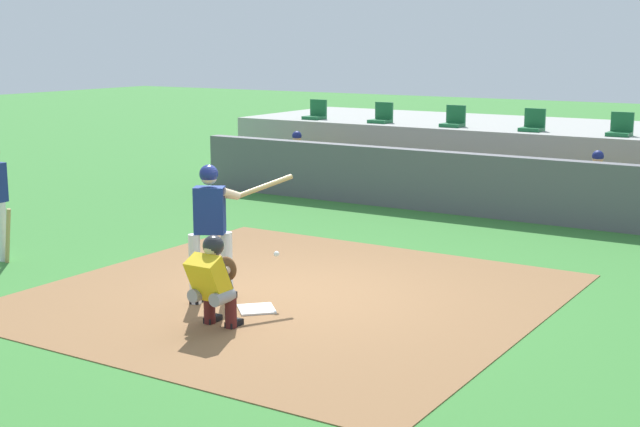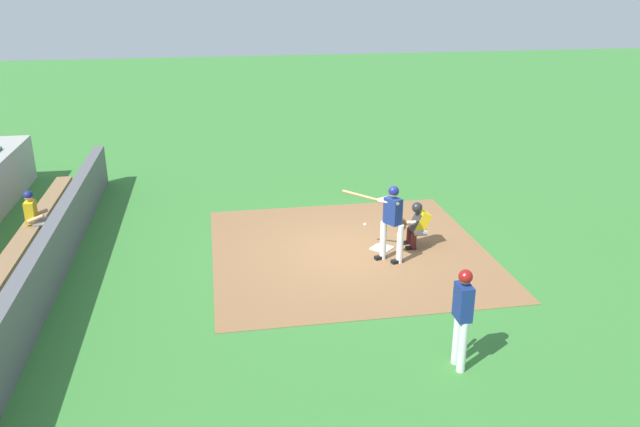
# 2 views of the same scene
# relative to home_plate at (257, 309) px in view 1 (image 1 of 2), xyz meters

# --- Properties ---
(ground_plane) EXTENTS (80.00, 80.00, 0.00)m
(ground_plane) POSITION_rel_home_plate_xyz_m (0.00, 0.80, -0.02)
(ground_plane) COLOR #387A33
(dirt_infield) EXTENTS (6.40, 6.40, 0.01)m
(dirt_infield) POSITION_rel_home_plate_xyz_m (0.00, 0.80, -0.02)
(dirt_infield) COLOR olive
(dirt_infield) RESTS_ON ground
(home_plate) EXTENTS (0.62, 0.62, 0.02)m
(home_plate) POSITION_rel_home_plate_xyz_m (0.00, 0.00, 0.00)
(home_plate) COLOR white
(home_plate) RESTS_ON dirt_infield
(batter_at_plate) EXTENTS (0.83, 1.29, 1.80)m
(batter_at_plate) POSITION_rel_home_plate_xyz_m (-0.68, 0.01, 1.01)
(batter_at_plate) COLOR silver
(batter_at_plate) RESTS_ON ground
(catcher_crouched) EXTENTS (0.48, 1.61, 1.13)m
(catcher_crouched) POSITION_rel_home_plate_xyz_m (-0.01, -0.82, 0.58)
(catcher_crouched) COLOR gray
(catcher_crouched) RESTS_ON ground
(dugout_wall) EXTENTS (13.00, 0.30, 1.20)m
(dugout_wall) POSITION_rel_home_plate_xyz_m (0.00, 7.30, 0.58)
(dugout_wall) COLOR #59595E
(dugout_wall) RESTS_ON ground
(dugout_bench) EXTENTS (11.80, 0.44, 0.45)m
(dugout_bench) POSITION_rel_home_plate_xyz_m (0.00, 8.30, 0.20)
(dugout_bench) COLOR olive
(dugout_bench) RESTS_ON ground
(dugout_player_0) EXTENTS (0.49, 0.70, 1.30)m
(dugout_player_0) POSITION_rel_home_plate_xyz_m (-4.88, 8.14, 0.65)
(dugout_player_0) COLOR #939399
(dugout_player_0) RESTS_ON ground
(dugout_player_1) EXTENTS (0.49, 0.70, 1.30)m
(dugout_player_1) POSITION_rel_home_plate_xyz_m (1.94, 8.14, 0.65)
(dugout_player_1) COLOR #939399
(dugout_player_1) RESTS_ON ground
(stands_platform) EXTENTS (15.00, 4.40, 1.40)m
(stands_platform) POSITION_rel_home_plate_xyz_m (0.00, 11.70, 0.68)
(stands_platform) COLOR #9E9E99
(stands_platform) RESTS_ON ground
(stadium_seat_0) EXTENTS (0.46, 0.46, 0.48)m
(stadium_seat_0) POSITION_rel_home_plate_xyz_m (-5.57, 10.18, 1.51)
(stadium_seat_0) COLOR #196033
(stadium_seat_0) RESTS_ON stands_platform
(stadium_seat_1) EXTENTS (0.46, 0.46, 0.48)m
(stadium_seat_1) POSITION_rel_home_plate_xyz_m (-3.71, 10.18, 1.51)
(stadium_seat_1) COLOR #196033
(stadium_seat_1) RESTS_ON stands_platform
(stadium_seat_2) EXTENTS (0.46, 0.46, 0.48)m
(stadium_seat_2) POSITION_rel_home_plate_xyz_m (-1.86, 10.18, 1.51)
(stadium_seat_2) COLOR #196033
(stadium_seat_2) RESTS_ON stands_platform
(stadium_seat_3) EXTENTS (0.46, 0.46, 0.48)m
(stadium_seat_3) POSITION_rel_home_plate_xyz_m (0.00, 10.18, 1.51)
(stadium_seat_3) COLOR #196033
(stadium_seat_3) RESTS_ON stands_platform
(stadium_seat_4) EXTENTS (0.46, 0.46, 0.48)m
(stadium_seat_4) POSITION_rel_home_plate_xyz_m (1.86, 10.18, 1.51)
(stadium_seat_4) COLOR #196033
(stadium_seat_4) RESTS_ON stands_platform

